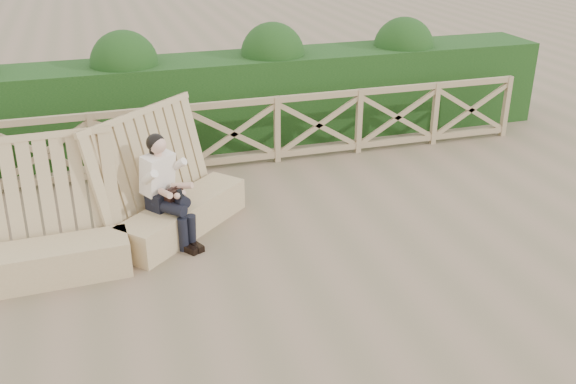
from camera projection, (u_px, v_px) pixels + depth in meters
name	position (u px, v px, depth m)	size (l,w,h in m)	color
ground	(304.00, 276.00, 7.34)	(60.00, 60.00, 0.00)	brown
bench	(112.00, 223.00, 7.70)	(3.65, 2.02, 1.56)	#9F855B
woman	(165.00, 186.00, 7.85)	(0.70, 0.87, 1.39)	black
guardrail	(234.00, 134.00, 10.15)	(10.10, 0.09, 1.10)	#8A7050
hedge	(218.00, 101.00, 11.11)	(12.00, 1.20, 1.50)	black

